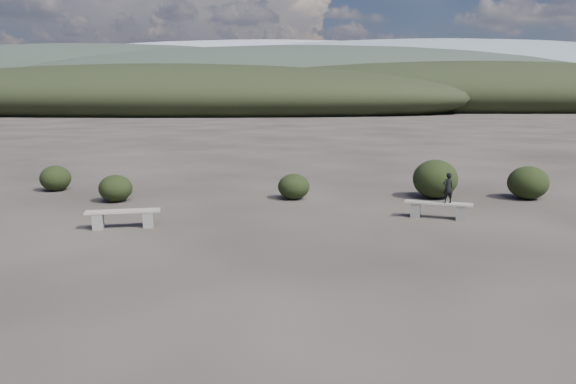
{
  "coord_description": "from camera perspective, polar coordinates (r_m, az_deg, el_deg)",
  "views": [
    {
      "loc": [
        0.77,
        -10.56,
        3.58
      ],
      "look_at": [
        0.35,
        3.5,
        1.1
      ],
      "focal_mm": 35.0,
      "sensor_mm": 36.0,
      "label": 1
    }
  ],
  "objects": [
    {
      "name": "shrub_e",
      "position": [
        20.85,
        23.2,
        0.87
      ],
      "size": [
        1.36,
        1.36,
        1.13
      ],
      "primitive_type": "ellipsoid",
      "color": "black",
      "rests_on": "ground"
    },
    {
      "name": "shrub_a",
      "position": [
        19.58,
        -17.12,
        0.36
      ],
      "size": [
        1.1,
        1.1,
        0.9
      ],
      "primitive_type": "ellipsoid",
      "color": "black",
      "rests_on": "ground"
    },
    {
      "name": "shrub_d",
      "position": [
        19.98,
        14.73,
        1.29
      ],
      "size": [
        1.53,
        1.53,
        1.34
      ],
      "primitive_type": "ellipsoid",
      "color": "black",
      "rests_on": "ground"
    },
    {
      "name": "shrub_c",
      "position": [
        19.17,
        0.59,
        0.56
      ],
      "size": [
        1.09,
        1.09,
        0.87
      ],
      "primitive_type": "ellipsoid",
      "color": "black",
      "rests_on": "ground"
    },
    {
      "name": "shrub_f",
      "position": [
        22.53,
        -22.55,
        1.3
      ],
      "size": [
        1.12,
        1.12,
        0.95
      ],
      "primitive_type": "ellipsoid",
      "color": "black",
      "rests_on": "ground"
    },
    {
      "name": "seated_person",
      "position": [
        16.66,
        15.94,
        0.41
      ],
      "size": [
        0.37,
        0.29,
        0.87
      ],
      "primitive_type": "imported",
      "rotation": [
        0.0,
        0.0,
        3.44
      ],
      "color": "black",
      "rests_on": "bench_right"
    },
    {
      "name": "bench_right",
      "position": [
        16.78,
        15.01,
        -1.65
      ],
      "size": [
        1.95,
        0.93,
        0.48
      ],
      "rotation": [
        0.0,
        0.0,
        -0.29
      ],
      "color": "#65625E",
      "rests_on": "ground"
    },
    {
      "name": "ground",
      "position": [
        11.17,
        -2.36,
        -8.69
      ],
      "size": [
        1200.0,
        1200.0,
        0.0
      ],
      "primitive_type": "plane",
      "color": "#292320",
      "rests_on": "ground"
    },
    {
      "name": "mountain_ridges",
      "position": [
        349.79,
        0.34,
        11.19
      ],
      "size": [
        500.0,
        400.0,
        56.0
      ],
      "color": "black",
      "rests_on": "ground"
    },
    {
      "name": "bench_left",
      "position": [
        15.71,
        -16.4,
        -2.48
      ],
      "size": [
        1.99,
        0.83,
        0.49
      ],
      "rotation": [
        0.0,
        0.0,
        0.22
      ],
      "color": "#65625E",
      "rests_on": "ground"
    }
  ]
}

